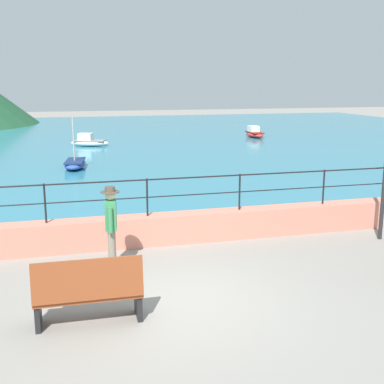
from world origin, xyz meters
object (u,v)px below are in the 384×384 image
object	(u,v)px
person_walking	(111,224)
boat_0	(89,142)
bench_main	(89,292)
boat_2	(254,133)
boat_4	(75,164)

from	to	relation	value
person_walking	boat_0	distance (m)	20.15
bench_main	boat_2	world-z (taller)	bench_main
boat_2	boat_4	world-z (taller)	boat_4
person_walking	boat_4	size ratio (longest dim) A/B	0.73
boat_2	person_walking	bearing A→B (deg)	-118.52
person_walking	boat_4	bearing A→B (deg)	91.80
boat_0	boat_2	world-z (taller)	same
bench_main	boat_0	distance (m)	22.47
bench_main	person_walking	xyz separation A→B (m)	(0.60, 2.31, 0.42)
boat_2	bench_main	bearing A→B (deg)	-117.32
person_walking	boat_2	bearing A→B (deg)	61.48
person_walking	boat_4	xyz separation A→B (m)	(-0.39, 12.39, -0.71)
boat_0	boat_2	size ratio (longest dim) A/B	1.07
person_walking	boat_2	xyz separation A→B (m)	(12.06, 22.20, -0.65)
boat_0	bench_main	bearing A→B (deg)	-93.19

